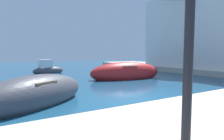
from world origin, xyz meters
TOP-DOWN VIEW (x-y plane):
  - ground at (0.00, 0.00)m, footprint 80.00×80.00m
  - quay_promenade at (4.32, -0.37)m, footprint 44.00×32.00m
  - moored_boat_0 at (3.27, 5.90)m, footprint 6.03×2.75m
  - moored_boat_2 at (-4.26, 1.35)m, footprint 5.15×4.01m
  - moored_boat_4 at (-0.95, 13.21)m, footprint 3.30×1.67m
  - waterfront_building_main at (13.00, 6.99)m, footprint 5.36×10.57m
  - quayside_tree at (13.10, 4.89)m, footprint 3.27×3.27m

SIDE VIEW (x-z plane):
  - ground at x=0.00m, z-range 0.00..0.00m
  - quay_promenade at x=4.32m, z-range 0.00..0.50m
  - moored_boat_4 at x=-0.95m, z-range -0.40..1.16m
  - moored_boat_2 at x=-4.26m, z-range -0.34..1.19m
  - moored_boat_0 at x=3.27m, z-range -0.38..1.32m
  - quayside_tree at x=13.10m, z-range 1.11..5.61m
  - waterfront_building_main at x=13.00m, z-range 0.55..8.96m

